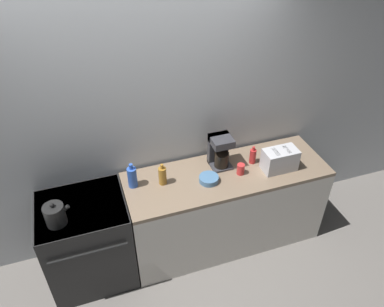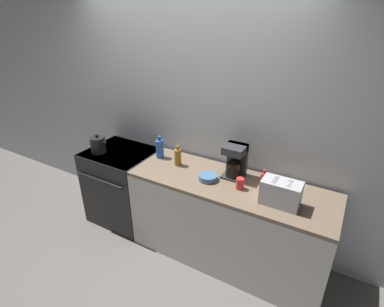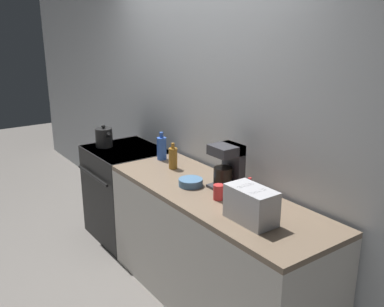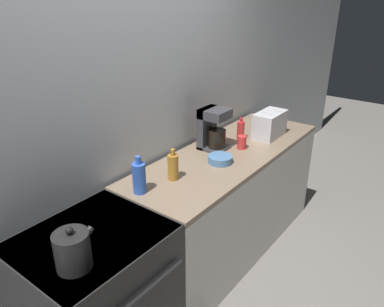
{
  "view_description": "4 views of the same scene",
  "coord_description": "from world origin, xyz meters",
  "views": [
    {
      "loc": [
        -0.48,
        -2.06,
        3.1
      ],
      "look_at": [
        0.36,
        0.41,
        1.12
      ],
      "focal_mm": 35.0,
      "sensor_mm": 36.0,
      "label": 1
    },
    {
      "loc": [
        1.53,
        -1.86,
        2.34
      ],
      "look_at": [
        0.25,
        0.36,
        1.06
      ],
      "focal_mm": 28.0,
      "sensor_mm": 36.0,
      "label": 2
    },
    {
      "loc": [
        2.82,
        -1.4,
        2.01
      ],
      "look_at": [
        0.28,
        0.42,
        1.05
      ],
      "focal_mm": 40.0,
      "sensor_mm": 36.0,
      "label": 3
    },
    {
      "loc": [
        -1.57,
        -1.03,
        2.04
      ],
      "look_at": [
        0.23,
        0.34,
        1.02
      ],
      "focal_mm": 35.0,
      "sensor_mm": 36.0,
      "label": 4
    }
  ],
  "objects": [
    {
      "name": "kettle",
      "position": [
        -0.83,
        0.19,
        0.97
      ],
      "size": [
        0.2,
        0.16,
        0.21
      ],
      "color": "black",
      "rests_on": "stove"
    },
    {
      "name": "bowl",
      "position": [
        0.47,
        0.27,
        0.91
      ],
      "size": [
        0.17,
        0.17,
        0.05
      ],
      "color": "teal",
      "rests_on": "counter_block"
    },
    {
      "name": "wall_back",
      "position": [
        0.0,
        0.7,
        1.3
      ],
      "size": [
        8.0,
        0.05,
        2.6
      ],
      "color": "silver",
      "rests_on": "ground_plane"
    },
    {
      "name": "coffee_maker",
      "position": [
        0.65,
        0.46,
        1.05
      ],
      "size": [
        0.19,
        0.2,
        0.32
      ],
      "color": "#333338",
      "rests_on": "counter_block"
    },
    {
      "name": "bottle_red",
      "position": [
        0.95,
        0.39,
        0.96
      ],
      "size": [
        0.06,
        0.06,
        0.18
      ],
      "color": "#B72828",
      "rests_on": "counter_block"
    },
    {
      "name": "stove",
      "position": [
        -0.65,
        0.32,
        0.45
      ],
      "size": [
        0.73,
        0.67,
        0.88
      ],
      "color": "black",
      "rests_on": "ground_plane"
    },
    {
      "name": "bottle_amber",
      "position": [
        0.08,
        0.38,
        0.97
      ],
      "size": [
        0.07,
        0.07,
        0.21
      ],
      "color": "#9E6B23",
      "rests_on": "counter_block"
    },
    {
      "name": "bottle_blue",
      "position": [
        -0.18,
        0.43,
        0.98
      ],
      "size": [
        0.08,
        0.08,
        0.24
      ],
      "color": "#2D56B7",
      "rests_on": "counter_block"
    },
    {
      "name": "cup_red",
      "position": [
        0.78,
        0.28,
        0.94
      ],
      "size": [
        0.07,
        0.07,
        0.1
      ],
      "color": "red",
      "rests_on": "counter_block"
    },
    {
      "name": "toaster",
      "position": [
        1.15,
        0.23,
        0.99
      ],
      "size": [
        0.31,
        0.17,
        0.21
      ],
      "color": "#BCBCC1",
      "rests_on": "counter_block"
    },
    {
      "name": "counter_block",
      "position": [
        0.67,
        0.32,
        0.44
      ],
      "size": [
        1.89,
        0.64,
        0.88
      ],
      "color": "silver",
      "rests_on": "ground_plane"
    }
  ]
}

